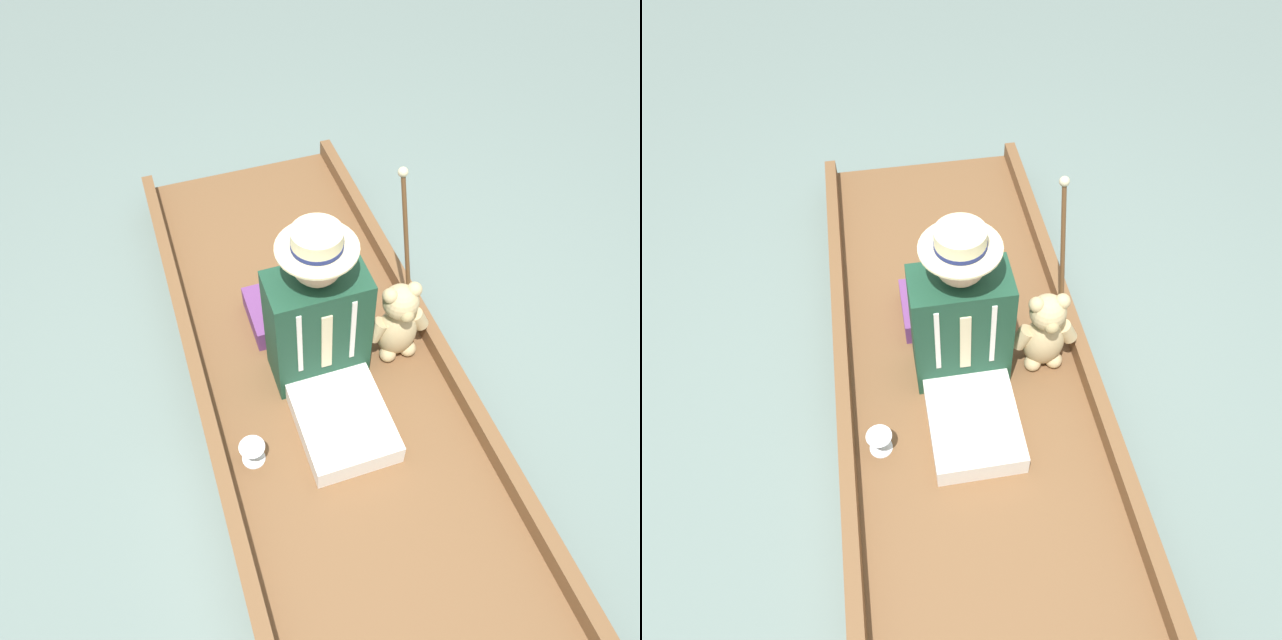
{
  "view_description": "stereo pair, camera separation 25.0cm",
  "coord_description": "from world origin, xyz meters",
  "views": [
    {
      "loc": [
        0.51,
        1.48,
        2.46
      ],
      "look_at": [
        0.01,
        -0.0,
        0.52
      ],
      "focal_mm": 35.0,
      "sensor_mm": 36.0,
      "label": 1
    },
    {
      "loc": [
        0.27,
        1.54,
        2.46
      ],
      "look_at": [
        0.01,
        -0.0,
        0.52
      ],
      "focal_mm": 35.0,
      "sensor_mm": 36.0,
      "label": 2
    }
  ],
  "objects": [
    {
      "name": "ground_plane",
      "position": [
        0.0,
        0.0,
        0.0
      ],
      "size": [
        16.0,
        16.0,
        0.0
      ],
      "primitive_type": "plane",
      "color": "slate"
    },
    {
      "name": "seated_person",
      "position": [
        0.01,
        0.03,
        0.45
      ],
      "size": [
        0.4,
        0.71,
        0.83
      ],
      "rotation": [
        0.0,
        0.0,
        -0.2
      ],
      "color": "white",
      "rests_on": "punt_boat"
    },
    {
      "name": "walking_cane",
      "position": [
        -0.46,
        -0.25,
        0.58
      ],
      "size": [
        0.04,
        0.31,
        0.76
      ],
      "color": "brown",
      "rests_on": "punt_boat"
    },
    {
      "name": "punt_boat",
      "position": [
        0.0,
        0.0,
        0.08
      ],
      "size": [
        1.13,
        3.07,
        0.23
      ],
      "color": "brown",
      "rests_on": "ground_plane"
    },
    {
      "name": "teddy_bear",
      "position": [
        -0.35,
        -0.02,
        0.34
      ],
      "size": [
        0.3,
        0.18,
        0.43
      ],
      "color": "tan",
      "rests_on": "punt_boat"
    },
    {
      "name": "wine_glass",
      "position": [
        0.4,
        0.31,
        0.21
      ],
      "size": [
        0.11,
        0.11,
        0.1
      ],
      "color": "silver",
      "rests_on": "punt_boat"
    },
    {
      "name": "seat_cushion",
      "position": [
        0.02,
        -0.36,
        0.2
      ],
      "size": [
        0.44,
        0.31,
        0.11
      ],
      "color": "#6B3875",
      "rests_on": "punt_boat"
    }
  ]
}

